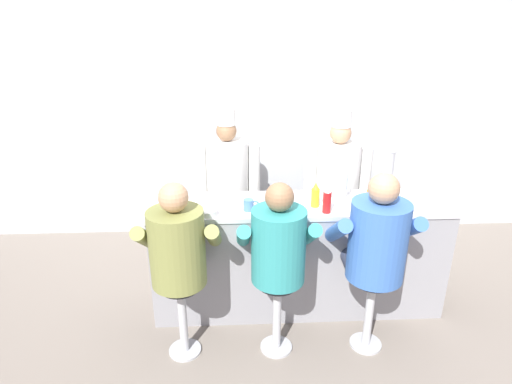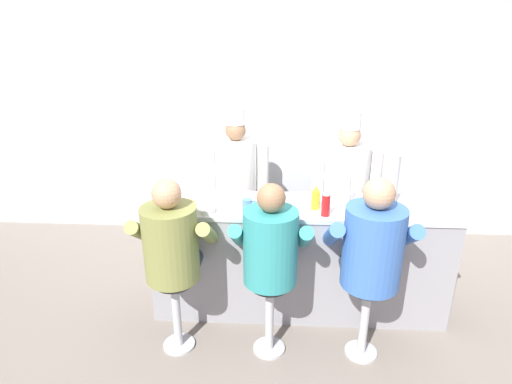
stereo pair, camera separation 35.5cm
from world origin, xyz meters
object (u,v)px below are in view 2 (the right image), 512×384
hot_sauce_bottle_orange (371,202)px  cook_in_whites_far (345,190)px  diner_seated_olive (172,246)px  diner_seated_blue (371,249)px  mustard_bottle_yellow (316,198)px  ketchup_bottle_red (326,203)px  napkin_dispenser_chrome (383,206)px  diner_seated_teal (270,249)px  cook_in_whites_near (237,182)px  water_pitcher_clear (343,188)px  coffee_mug_blue (248,205)px  cup_stack_steel (393,179)px  breakfast_plate (190,202)px  cereal_bowl (206,210)px

hot_sauce_bottle_orange → cook_in_whites_far: size_ratio=0.08×
diner_seated_olive → diner_seated_blue: size_ratio=0.97×
diner_seated_blue → mustard_bottle_yellow: bearing=129.4°
ketchup_bottle_red → napkin_dispenser_chrome: 0.47m
ketchup_bottle_red → hot_sauce_bottle_orange: size_ratio=1.69×
diner_seated_teal → cook_in_whites_near: bearing=106.1°
hot_sauce_bottle_orange → cook_in_whites_near: 1.48m
napkin_dispenser_chrome → cook_in_whites_far: (-0.19, 0.74, -0.15)m
water_pitcher_clear → mustard_bottle_yellow: bearing=-142.7°
diner_seated_blue → cook_in_whites_far: (-0.03, 1.15, 0.01)m
ketchup_bottle_red → mustard_bottle_yellow: 0.14m
ketchup_bottle_red → hot_sauce_bottle_orange: bearing=20.7°
cook_in_whites_near → diner_seated_blue: bearing=-50.0°
water_pitcher_clear → diner_seated_blue: size_ratio=0.16×
coffee_mug_blue → cook_in_whites_near: size_ratio=0.08×
cup_stack_steel → diner_seated_olive: 1.88m
breakfast_plate → cereal_bowl: bearing=-46.8°
hot_sauce_bottle_orange → cup_stack_steel: 0.28m
ketchup_bottle_red → cook_in_whites_far: (0.28, 0.81, -0.20)m
ketchup_bottle_red → diner_seated_olive: diner_seated_olive is taller
hot_sauce_bottle_orange → breakfast_plate: (-1.51, 0.03, -0.05)m
napkin_dispenser_chrome → diner_seated_blue: 0.47m
cup_stack_steel → diner_seated_blue: bearing=-112.9°
cup_stack_steel → diner_seated_teal: (-1.00, -0.63, -0.34)m
coffee_mug_blue → diner_seated_teal: size_ratio=0.09×
coffee_mug_blue → breakfast_plate: bearing=169.2°
diner_seated_olive → ketchup_bottle_red: bearing=16.4°
breakfast_plate → cook_in_whites_near: (0.31, 0.83, -0.11)m
hot_sauce_bottle_orange → cook_in_whites_far: cook_in_whites_far is taller
water_pitcher_clear → cook_in_whites_near: 1.22m
ketchup_bottle_red → hot_sauce_bottle_orange: 0.41m
mustard_bottle_yellow → coffee_mug_blue: bearing=-174.7°
water_pitcher_clear → napkin_dispenser_chrome: bearing=-39.1°
diner_seated_teal → diner_seated_blue: diner_seated_blue is taller
cook_in_whites_near → cook_in_whites_far: bearing=-9.9°
ketchup_bottle_red → napkin_dispenser_chrome: bearing=9.0°
hot_sauce_bottle_orange → diner_seated_olive: 1.63m
napkin_dispenser_chrome → ketchup_bottle_red: bearing=-171.0°
cereal_bowl → water_pitcher_clear: bearing=15.6°
diner_seated_olive → breakfast_plate: bearing=85.9°
hot_sauce_bottle_orange → napkin_dispenser_chrome: (0.08, -0.07, -0.00)m
ketchup_bottle_red → coffee_mug_blue: 0.63m
cup_stack_steel → diner_seated_olive: cup_stack_steel is taller
breakfast_plate → cup_stack_steel: cup_stack_steel is taller
napkin_dispenser_chrome → diner_seated_teal: diner_seated_teal is taller
ketchup_bottle_red → diner_seated_blue: bearing=-47.6°
breakfast_plate → napkin_dispenser_chrome: size_ratio=1.77×
cook_in_whites_near → coffee_mug_blue: bearing=-78.5°
mustard_bottle_yellow → breakfast_plate: 1.06m
hot_sauce_bottle_orange → cup_stack_steel: size_ratio=0.32×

